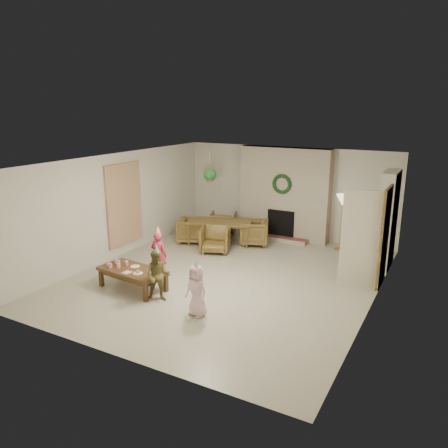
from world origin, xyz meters
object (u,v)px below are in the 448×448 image
Objects in this scene: dining_chair_left at (192,230)px; child_red at (159,255)px; dining_chair_near at (215,239)px; coffee_table_top at (133,270)px; dining_chair_far at (223,224)px; child_pink at (197,290)px; dining_chair_right at (254,232)px; dining_table at (219,232)px; child_plaid at (158,276)px.

dining_chair_left is 2.56m from child_red.
dining_chair_near reaches higher than coffee_table_top.
coffee_table_top is at bearing 71.96° from dining_chair_far.
dining_chair_far is 1.05m from dining_chair_left.
coffee_table_top is 1.49× the size of child_pink.
child_red is at bearing -36.23° from dining_chair_right.
dining_chair_right is 4.25m from child_pink.
child_pink is at bearing 92.24° from dining_chair_far.
child_pink reaches higher than dining_chair_right.
coffee_table_top is 1.77m from child_pink.
dining_table is 1.69× the size of child_plaid.
child_pink reaches higher than dining_table.
dining_table is 4.19m from child_pink.
dining_chair_near is 0.72× the size of child_plaid.
child_pink reaches higher than dining_chair_far.
dining_table is 0.74m from dining_chair_far.
child_red is at bearing -110.22° from dining_table.
dining_chair_near is (0.27, -0.69, 0.03)m from dining_table.
child_red reaches higher than child_pink.
dining_chair_right is 4.02m from child_plaid.
child_red is at bearing 96.37° from child_plaid.
child_red reaches higher than dining_chair_near.
child_plaid is (-0.13, -4.01, 0.17)m from dining_chair_right.
child_red is at bearing 74.08° from dining_chair_far.
dining_chair_right is 0.72× the size of child_plaid.
dining_chair_near is 1.19m from dining_chair_right.
dining_chair_right is at bearing 0.00° from dining_table.
dining_chair_near is at bearing -51.34° from dining_chair_right.
child_plaid is (0.73, -3.68, 0.20)m from dining_table.
dining_chair_far is at bearing 90.00° from dining_table.
dining_table is at bearing 95.59° from coffee_table_top.
child_plaid is at bearing 120.38° from child_red.
dining_table is 2.34× the size of dining_chair_left.
coffee_table_top is at bearing 78.17° from child_red.
child_red is (-0.23, -2.02, 0.18)m from dining_chair_near.
child_red is 1.09× the size of child_pink.
dining_table is at bearing 126.49° from child_pink.
dining_chair_far reaches higher than dining_table.
dining_chair_near is at bearing -90.00° from dining_table.
dining_table is at bearing 90.00° from dining_chair_near.
coffee_table_top is (-0.31, -2.79, 0.07)m from dining_chair_near.
child_pink is (1.95, -4.53, 0.14)m from dining_chair_far.
dining_chair_near is 0.52× the size of coffee_table_top.
dining_chair_far is 1.19m from dining_chair_right.
child_plaid is (1.00, -4.37, 0.17)m from dining_chair_far.
dining_chair_far is at bearing 73.48° from child_plaid.
coffee_table_top is at bearing -34.52° from dining_chair_right.
dining_chair_near is 1.49m from dining_chair_far.
child_plaid is (0.69, -0.96, -0.01)m from child_red.
dining_table is 0.74m from dining_chair_left.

